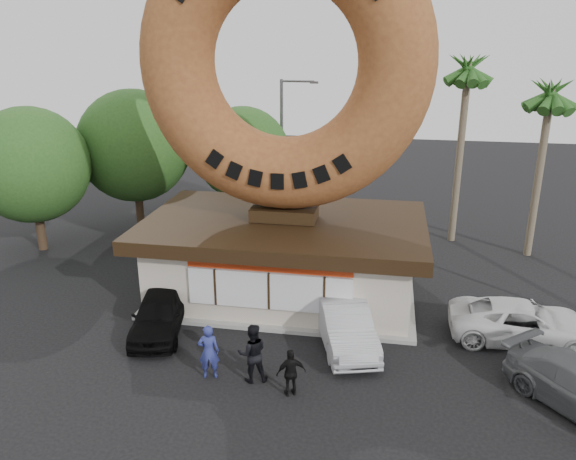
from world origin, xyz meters
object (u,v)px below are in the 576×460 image
Objects in this scene: donut_shop at (284,255)px; person_center at (252,353)px; car_silver at (345,323)px; car_white at (524,322)px; person_right at (291,373)px; car_black at (159,314)px; person_left at (209,352)px; giant_donut at (284,63)px; street_lamp at (284,143)px.

donut_shop is 6.33m from person_center.
car_silver is 6.31m from car_white.
car_black is (-5.37, 2.93, -0.04)m from person_right.
car_silver is (4.01, 2.86, -0.15)m from person_left.
giant_donut is at bearing -106.76° from person_center.
car_black is at bearing -52.65° from person_right.
car_silver is (2.78, -3.51, -8.53)m from giant_donut.
person_center is at bearing -88.60° from donut_shop.
person_center reaches higher than person_left.
person_center is (0.15, -6.28, -0.80)m from donut_shop.
car_white is (8.82, 4.05, -0.26)m from person_center.
donut_shop is 7.34× the size of person_right.
car_black is 0.83× the size of car_white.
person_right is at bearing 122.74° from car_white.
car_silver is (2.63, 2.79, -0.21)m from person_center.
giant_donut reaches higher than car_silver.
street_lamp is at bearing 100.50° from donut_shop.
car_silver is at bearing 102.86° from car_white.
person_left is 4.93m from car_silver.
donut_shop reaches higher than person_left.
giant_donut reaches higher than car_white.
person_right is at bearing -77.90° from donut_shop.
street_lamp is at bearing -102.92° from person_right.
person_left is at bearing 113.35° from car_white.
street_lamp reaches higher than person_center.
donut_shop reaches higher than person_right.
street_lamp is at bearing 92.57° from car_silver.
person_left is 0.94× the size of person_center.
car_black is (-2.06, -13.90, -3.76)m from street_lamp.
street_lamp reaches higher than donut_shop.
car_silver is 0.90× the size of car_white.
street_lamp is at bearing -101.30° from person_left.
person_left is 0.43× the size of car_black.
donut_shop reaches higher than car_silver.
donut_shop is at bearing -101.97° from person_right.
street_lamp is 17.55m from person_right.
donut_shop is 1.40× the size of street_lamp.
person_center is at bearing -46.22° from person_right.
car_silver is at bearing -135.78° from person_right.
giant_donut is 5.67× the size of person_center.
car_black is 6.71m from car_silver.
person_center reaches higher than car_white.
donut_shop is 5.79× the size of person_center.
street_lamp is at bearing 100.51° from giant_donut.
street_lamp reaches higher than person_left.
giant_donut is at bearing 77.30° from car_white.
car_white is at bearing -172.70° from person_right.
street_lamp is 1.90× the size of car_black.
person_left reaches higher than car_black.
person_right reaches higher than car_white.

